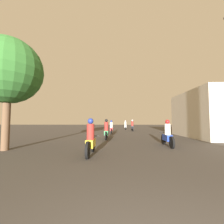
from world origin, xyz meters
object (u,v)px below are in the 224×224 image
(motorcycle_green, at_px, (106,131))
(motorcycle_red, at_px, (111,128))
(motorcycle_yellow, at_px, (91,140))
(street_tree, at_px, (8,71))
(motorcycle_black, at_px, (132,126))
(motorcycle_blue, at_px, (167,136))
(building_right_near, at_px, (211,114))
(motorcycle_white, at_px, (125,126))

(motorcycle_green, xyz_separation_m, motorcycle_red, (0.21, 5.43, -0.01))
(motorcycle_yellow, distance_m, motorcycle_red, 11.09)
(motorcycle_red, height_order, street_tree, street_tree)
(motorcycle_black, bearing_deg, motorcycle_red, -129.86)
(motorcycle_blue, relative_size, street_tree, 0.36)
(motorcycle_blue, distance_m, building_right_near, 7.66)
(motorcycle_blue, bearing_deg, motorcycle_red, 103.10)
(motorcycle_yellow, height_order, motorcycle_green, motorcycle_green)
(motorcycle_black, height_order, motorcycle_white, motorcycle_black)
(building_right_near, bearing_deg, motorcycle_green, -170.00)
(motorcycle_red, relative_size, motorcycle_black, 0.96)
(motorcycle_black, distance_m, street_tree, 17.09)
(motorcycle_yellow, bearing_deg, motorcycle_red, 85.43)
(motorcycle_white, distance_m, building_right_near, 14.31)
(motorcycle_yellow, bearing_deg, street_tree, 166.53)
(motorcycle_blue, xyz_separation_m, street_tree, (-8.33, -1.39, 3.33))
(motorcycle_black, bearing_deg, building_right_near, -61.79)
(motorcycle_blue, relative_size, motorcycle_green, 1.05)
(motorcycle_yellow, distance_m, street_tree, 5.55)
(motorcycle_blue, relative_size, motorcycle_white, 1.04)
(motorcycle_blue, height_order, building_right_near, building_right_near)
(motorcycle_red, distance_m, building_right_near, 9.95)
(building_right_near, bearing_deg, motorcycle_black, 126.09)
(street_tree, bearing_deg, motorcycle_red, 64.56)
(motorcycle_yellow, bearing_deg, motorcycle_white, 80.37)
(motorcycle_black, bearing_deg, motorcycle_green, -115.08)
(motorcycle_blue, relative_size, building_right_near, 0.29)
(building_right_near, bearing_deg, motorcycle_red, 157.35)
(motorcycle_yellow, height_order, motorcycle_white, motorcycle_white)
(motorcycle_yellow, relative_size, motorcycle_green, 1.03)
(building_right_near, bearing_deg, motorcycle_blue, -138.23)
(motorcycle_white, height_order, street_tree, street_tree)
(motorcycle_black, bearing_deg, motorcycle_white, 93.26)
(building_right_near, bearing_deg, motorcycle_yellow, -142.75)
(motorcycle_black, height_order, street_tree, street_tree)
(motorcycle_yellow, height_order, street_tree, street_tree)
(motorcycle_yellow, distance_m, motorcycle_white, 19.88)
(motorcycle_yellow, relative_size, motorcycle_red, 0.97)
(motorcycle_blue, xyz_separation_m, motorcycle_green, (-3.69, 3.37, 0.03))
(building_right_near, relative_size, street_tree, 1.23)
(motorcycle_yellow, bearing_deg, motorcycle_blue, 27.75)
(motorcycle_blue, height_order, motorcycle_black, motorcycle_black)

